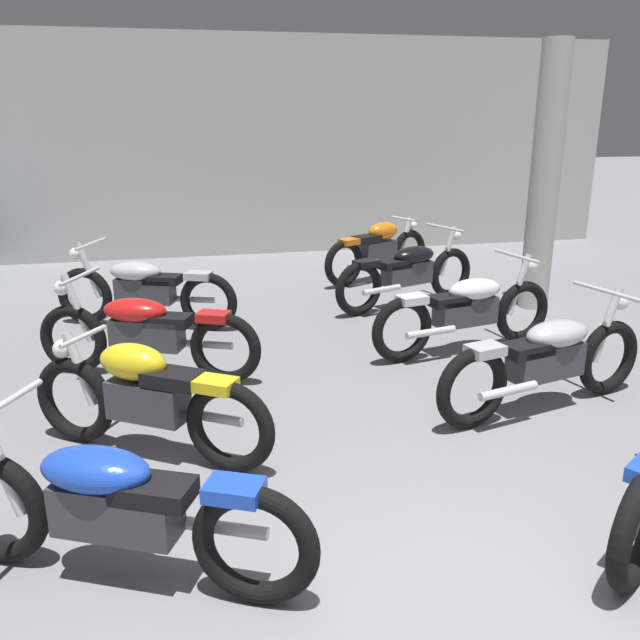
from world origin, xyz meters
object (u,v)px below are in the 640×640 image
object	(u,v)px
motorcycle_left_row_0	(114,506)
motorcycle_left_row_2	(146,332)
support_pillar	(545,180)
motorcycle_right_row_1	(547,359)
motorcycle_left_row_3	(144,289)
motorcycle_right_row_3	(408,272)
motorcycle_right_row_4	(378,249)
motorcycle_left_row_1	(147,397)
motorcycle_right_row_2	(467,309)

from	to	relation	value
motorcycle_left_row_0	motorcycle_left_row_2	bearing A→B (deg)	88.07
support_pillar	motorcycle_right_row_1	size ratio (longest dim) A/B	1.50
motorcycle_left_row_3	motorcycle_right_row_3	xyz separation A→B (m)	(3.24, 0.15, 0.00)
motorcycle_right_row_4	motorcycle_left_row_0	bearing A→B (deg)	-118.77
motorcycle_left_row_1	motorcycle_right_row_1	xyz separation A→B (m)	(3.20, 0.08, -0.01)
motorcycle_left_row_2	motorcycle_right_row_1	bearing A→B (deg)	-24.12
motorcycle_left_row_3	support_pillar	bearing A→B (deg)	-2.74
motorcycle_left_row_0	motorcycle_right_row_1	xyz separation A→B (m)	(3.34, 1.46, 0.00)
motorcycle_right_row_3	support_pillar	bearing A→B (deg)	-13.69
motorcycle_left_row_2	motorcycle_right_row_4	bearing A→B (deg)	44.41
motorcycle_left_row_3	motorcycle_right_row_2	world-z (taller)	same
support_pillar	motorcycle_left_row_2	world-z (taller)	support_pillar
motorcycle_right_row_1	motorcycle_right_row_3	distance (m)	3.21
motorcycle_left_row_1	motorcycle_left_row_2	bearing A→B (deg)	91.47
motorcycle_left_row_3	motorcycle_right_row_4	xyz separation A→B (m)	(3.29, 1.57, 0.01)
support_pillar	motorcycle_right_row_3	bearing A→B (deg)	166.31
motorcycle_right_row_4	motorcycle_right_row_2	bearing A→B (deg)	-90.76
support_pillar	motorcycle_right_row_3	world-z (taller)	support_pillar
support_pillar	motorcycle_right_row_4	xyz separation A→B (m)	(-1.51, 1.80, -1.14)
support_pillar	motorcycle_right_row_1	distance (m)	3.40
motorcycle_right_row_1	motorcycle_right_row_3	size ratio (longest dim) A/B	1.03
motorcycle_left_row_1	motorcycle_left_row_2	xyz separation A→B (m)	(-0.04, 1.53, -0.01)
motorcycle_left_row_1	motorcycle_right_row_1	bearing A→B (deg)	1.48
motorcycle_left_row_1	motorcycle_left_row_2	distance (m)	1.54
motorcycle_left_row_2	motorcycle_left_row_3	bearing A→B (deg)	91.84
motorcycle_left_row_0	motorcycle_right_row_2	bearing A→B (deg)	41.64
motorcycle_left_row_3	motorcycle_right_row_2	distance (m)	3.62
motorcycle_left_row_1	motorcycle_right_row_4	size ratio (longest dim) A/B	0.94
support_pillar	motorcycle_right_row_4	distance (m)	2.61
motorcycle_left_row_1	motorcycle_left_row_2	world-z (taller)	motorcycle_left_row_2
motorcycle_right_row_2	motorcycle_right_row_4	xyz separation A→B (m)	(0.04, 3.15, 0.01)
motorcycle_left_row_1	motorcycle_right_row_3	world-z (taller)	motorcycle_right_row_3
motorcycle_right_row_4	motorcycle_right_row_1	bearing A→B (deg)	-89.99
motorcycle_left_row_1	motorcycle_right_row_4	bearing A→B (deg)	55.79
support_pillar	motorcycle_left_row_0	world-z (taller)	support_pillar
motorcycle_right_row_1	motorcycle_right_row_3	bearing A→B (deg)	90.96
support_pillar	motorcycle_right_row_1	xyz separation A→B (m)	(-1.51, -2.83, -1.15)
motorcycle_left_row_1	motorcycle_left_row_3	xyz separation A→B (m)	(-0.09, 3.14, -0.01)
motorcycle_left_row_0	motorcycle_right_row_2	world-z (taller)	same
motorcycle_left_row_0	motorcycle_left_row_1	bearing A→B (deg)	84.29
motorcycle_right_row_2	motorcycle_right_row_3	distance (m)	1.73
motorcycle_right_row_2	motorcycle_right_row_4	bearing A→B (deg)	89.24
motorcycle_left_row_3	motorcycle_right_row_3	distance (m)	3.24
motorcycle_left_row_1	motorcycle_right_row_3	xyz separation A→B (m)	(3.15, 3.29, -0.01)
motorcycle_left_row_2	support_pillar	bearing A→B (deg)	16.12
motorcycle_right_row_3	motorcycle_left_row_1	bearing A→B (deg)	-133.76
motorcycle_left_row_1	motorcycle_right_row_2	xyz separation A→B (m)	(3.16, 1.56, -0.01)
support_pillar	motorcycle_right_row_4	bearing A→B (deg)	129.96
motorcycle_right_row_2	motorcycle_right_row_3	size ratio (longest dim) A/B	1.03
motorcycle_right_row_2	motorcycle_right_row_3	xyz separation A→B (m)	(-0.01, 1.73, 0.00)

